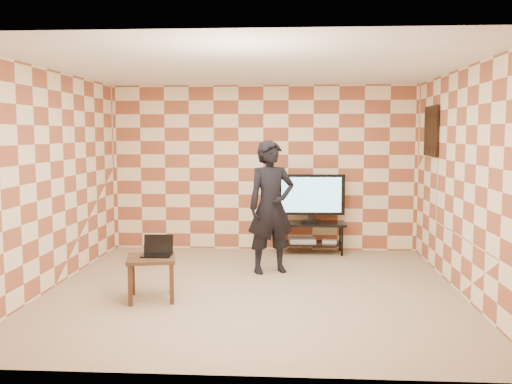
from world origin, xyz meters
TOP-DOWN VIEW (x-y plane):
  - floor at (0.00, 0.00)m, footprint 5.00×5.00m
  - wall_back at (0.00, 2.50)m, footprint 5.00×0.02m
  - wall_front at (0.00, -2.50)m, footprint 5.00×0.02m
  - wall_left at (-2.50, 0.00)m, footprint 0.02×5.00m
  - wall_right at (2.50, 0.00)m, footprint 0.02×5.00m
  - ceiling at (0.00, 0.00)m, footprint 5.00×5.00m
  - wall_art at (2.47, 1.55)m, footprint 0.04×0.72m
  - tv_stand at (0.78, 2.22)m, footprint 1.10×0.49m
  - tv at (0.78, 2.22)m, footprint 1.06×0.21m
  - dvd_player at (0.65, 2.21)m, footprint 0.42×0.30m
  - game_console at (1.08, 2.20)m, footprint 0.25×0.19m
  - side_table at (-1.15, -0.47)m, footprint 0.65×0.65m
  - laptop at (-1.09, -0.38)m, footprint 0.35×0.28m
  - person at (0.19, 0.92)m, footprint 0.78×0.66m

SIDE VIEW (x-z plane):
  - floor at x=0.00m, z-range 0.00..0.00m
  - game_console at x=1.08m, z-range 0.17..0.22m
  - dvd_player at x=0.65m, z-range 0.17..0.24m
  - tv_stand at x=0.78m, z-range 0.12..0.62m
  - side_table at x=-1.15m, z-range 0.16..0.66m
  - laptop at x=-1.09m, z-range 0.44..0.67m
  - person at x=0.19m, z-range 0.00..1.82m
  - tv at x=0.78m, z-range 0.54..1.31m
  - wall_back at x=0.00m, z-range 0.00..2.70m
  - wall_front at x=0.00m, z-range 0.00..2.70m
  - wall_left at x=-2.50m, z-range 0.00..2.70m
  - wall_right at x=2.50m, z-range 0.00..2.70m
  - wall_art at x=2.47m, z-range 1.59..2.31m
  - ceiling at x=0.00m, z-range 2.69..2.71m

